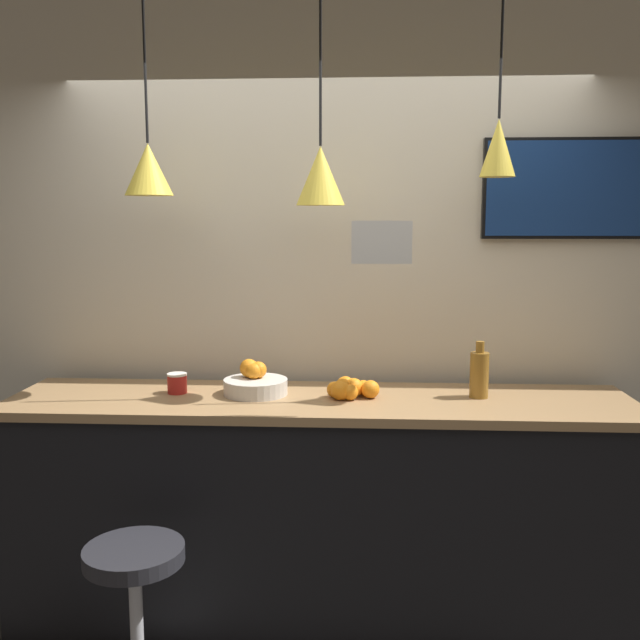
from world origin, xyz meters
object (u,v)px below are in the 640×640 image
object	(u,v)px
spread_jar	(177,383)
mounted_tv	(566,189)
fruit_bowl	(255,383)
juice_bottle	(479,374)
bar_stool	(135,592)

from	to	relation	value
spread_jar	mounted_tv	world-z (taller)	mounted_tv
fruit_bowl	spread_jar	size ratio (longest dim) A/B	3.16
spread_jar	fruit_bowl	bearing A→B (deg)	0.88
juice_bottle	spread_jar	xyz separation A→B (m)	(-1.36, -0.00, -0.06)
bar_stool	mounted_tv	xyz separation A→B (m)	(1.80, 1.01, 1.53)
bar_stool	spread_jar	size ratio (longest dim) A/B	6.87
bar_stool	fruit_bowl	world-z (taller)	fruit_bowl
bar_stool	juice_bottle	size ratio (longest dim) A/B	2.49
spread_jar	bar_stool	bearing A→B (deg)	-90.03
fruit_bowl	juice_bottle	size ratio (longest dim) A/B	1.14
mounted_tv	spread_jar	bearing A→B (deg)	-169.54
fruit_bowl	spread_jar	distance (m)	0.36
bar_stool	juice_bottle	distance (m)	1.68
fruit_bowl	bar_stool	bearing A→B (deg)	-117.60
fruit_bowl	spread_jar	bearing A→B (deg)	-179.12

